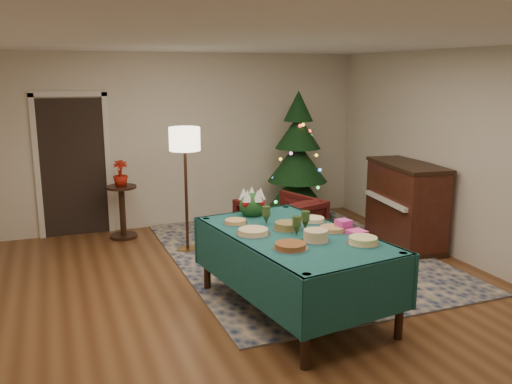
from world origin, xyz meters
name	(u,v)px	position (x,y,z in m)	size (l,w,h in m)	color
room_shell	(260,182)	(0.00, 0.00, 1.35)	(7.00, 7.00, 7.00)	#593319
doorway	(73,163)	(-1.60, 3.48, 1.10)	(1.08, 0.04, 2.16)	black
rug	(298,255)	(1.10, 1.40, 0.01)	(3.20, 4.20, 0.02)	#14224C
buffet_table	(294,250)	(0.31, -0.15, 0.67)	(1.56, 2.30, 0.83)	black
platter_0	(363,241)	(0.77, -0.68, 0.86)	(0.31, 0.31, 0.07)	silver
platter_1	(290,246)	(0.07, -0.57, 0.86)	(0.33, 0.33, 0.06)	silver
platter_2	(316,236)	(0.39, -0.45, 0.89)	(0.27, 0.27, 0.11)	silver
platter_3	(332,229)	(0.70, -0.21, 0.85)	(0.30, 0.30, 0.05)	silver
platter_4	(253,232)	(-0.08, -0.03, 0.86)	(0.35, 0.35, 0.06)	silver
platter_5	(287,226)	(0.29, 0.00, 0.87)	(0.29, 0.29, 0.08)	silver
platter_6	(313,220)	(0.68, 0.18, 0.85)	(0.29, 0.29, 0.05)	silver
platter_7	(236,222)	(-0.12, 0.40, 0.85)	(0.26, 0.26, 0.05)	silver
goblet_0	(266,215)	(0.18, 0.27, 0.94)	(0.09, 0.09, 0.19)	#2D471E
goblet_1	(305,220)	(0.47, -0.06, 0.94)	(0.09, 0.09, 0.19)	#2D471E
goblet_2	(297,225)	(0.30, -0.21, 0.94)	(0.09, 0.09, 0.19)	#2D471E
napkin_stack	(357,233)	(0.87, -0.40, 0.85)	(0.17, 0.17, 0.04)	#F945A7
gift_box	(343,225)	(0.82, -0.22, 0.89)	(0.13, 0.13, 0.11)	#DE3DA9
centerpiece	(252,203)	(0.17, 0.67, 0.98)	(0.30, 0.30, 0.34)	#1E4C1E
armchair	(280,226)	(0.81, 1.35, 0.46)	(0.89, 0.83, 0.92)	#3E0F0D
floor_lamp	(185,147)	(-0.23, 2.14, 1.44)	(0.41, 0.41, 1.70)	#A57F3F
side_table	(123,213)	(-0.98, 3.06, 0.38)	(0.44, 0.44, 0.78)	black
potted_plant	(121,179)	(-0.98, 3.06, 0.89)	(0.21, 0.38, 0.21)	#A1180B
christmas_tree	(297,165)	(1.78, 2.90, 0.96)	(1.42, 1.42, 2.13)	black
piano	(405,205)	(2.69, 1.29, 0.58)	(0.79, 1.43, 1.18)	black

